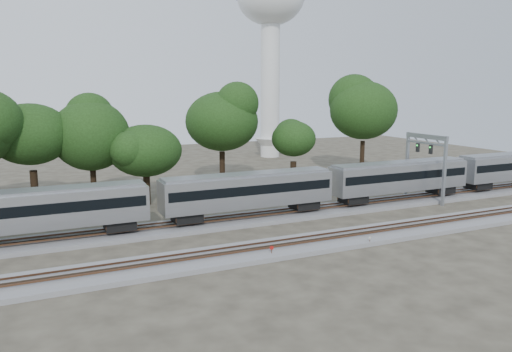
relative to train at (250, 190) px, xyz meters
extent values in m
plane|color=#383328|center=(-4.05, -6.00, -3.38)|extent=(160.00, 160.00, 0.00)
cube|color=slate|center=(-4.05, 0.00, -3.18)|extent=(160.00, 5.00, 0.40)
cube|color=brown|center=(-4.05, -0.72, -2.72)|extent=(160.00, 0.08, 0.15)
cube|color=brown|center=(-4.05, 0.72, -2.72)|extent=(160.00, 0.08, 0.15)
cube|color=slate|center=(-4.05, -10.00, -3.18)|extent=(160.00, 5.00, 0.40)
cube|color=brown|center=(-4.05, -10.72, -2.72)|extent=(160.00, 0.08, 0.15)
cube|color=brown|center=(-4.05, -9.28, -2.72)|extent=(160.00, 0.08, 0.15)
cube|color=#AFB1B6|center=(-20.16, 0.00, -0.08)|extent=(18.57, 3.20, 3.20)
cube|color=black|center=(-20.16, 0.00, 0.24)|extent=(17.93, 3.25, 0.96)
cube|color=gray|center=(-20.16, 0.00, 1.57)|extent=(18.14, 2.56, 0.37)
cube|color=black|center=(-13.44, 0.00, -2.17)|extent=(2.77, 2.35, 0.96)
cube|color=#AFB1B6|center=(-0.15, 0.00, -0.08)|extent=(18.57, 3.20, 3.20)
cube|color=black|center=(-0.15, 0.00, 0.24)|extent=(17.93, 3.25, 0.96)
cube|color=gray|center=(-0.15, 0.00, 1.57)|extent=(18.14, 2.56, 0.37)
cube|color=black|center=(-6.87, 0.00, -2.17)|extent=(2.77, 2.35, 0.96)
cube|color=black|center=(6.58, 0.00, -2.17)|extent=(2.77, 2.35, 0.96)
cube|color=#AFB1B6|center=(19.86, 0.00, -0.08)|extent=(18.57, 3.20, 3.20)
cube|color=black|center=(19.86, 0.00, 0.24)|extent=(17.93, 3.25, 0.96)
cube|color=gray|center=(19.86, 0.00, 1.57)|extent=(18.14, 2.56, 0.37)
cube|color=black|center=(13.14, 0.00, -2.17)|extent=(2.77, 2.35, 0.96)
cube|color=black|center=(26.59, 0.00, -2.17)|extent=(2.77, 2.35, 0.96)
cube|color=black|center=(33.15, 0.00, -2.17)|extent=(2.77, 2.35, 0.96)
cylinder|color=#512D19|center=(-3.10, -11.43, -2.93)|extent=(0.06, 0.06, 0.90)
cylinder|color=#AD0C0D|center=(-3.10, -11.43, -2.53)|extent=(0.32, 0.10, 0.32)
cylinder|color=#512D19|center=(6.23, -12.25, -2.99)|extent=(0.05, 0.05, 0.78)
cylinder|color=silver|center=(6.23, -12.25, -2.64)|extent=(0.27, 0.10, 0.28)
cube|color=#512D19|center=(4.27, -11.46, -3.23)|extent=(0.53, 0.35, 0.30)
cylinder|color=silver|center=(24.35, 44.68, 9.97)|extent=(3.81, 3.81, 26.69)
cone|color=silver|center=(24.35, 44.68, -1.47)|extent=(6.10, 6.10, 3.81)
cube|color=gray|center=(23.76, -3.23, 0.77)|extent=(0.32, 0.32, 8.29)
cube|color=gray|center=(23.76, 3.23, 0.77)|extent=(0.32, 0.32, 8.29)
cube|color=gray|center=(23.76, 0.00, 4.64)|extent=(0.37, 6.82, 0.55)
cube|color=gray|center=(23.76, 0.00, 3.81)|extent=(0.23, 6.82, 0.23)
cube|color=black|center=(23.48, -1.11, 3.17)|extent=(0.23, 0.46, 1.11)
cube|color=black|center=(23.48, 1.11, 3.17)|extent=(0.23, 0.46, 1.11)
cylinder|color=black|center=(-20.45, 13.84, -1.00)|extent=(0.70, 0.70, 4.75)
ellipsoid|color=black|center=(-20.45, 13.84, 5.44)|extent=(8.95, 8.95, 7.61)
cylinder|color=black|center=(-14.02, 14.12, -1.11)|extent=(0.70, 0.70, 4.53)
ellipsoid|color=black|center=(-14.02, 14.12, 5.04)|extent=(8.54, 8.54, 7.26)
cylinder|color=black|center=(-8.17, 12.04, -1.61)|extent=(0.70, 0.70, 3.53)
ellipsoid|color=black|center=(-8.17, 12.04, 3.18)|extent=(6.66, 6.66, 5.66)
cylinder|color=black|center=(4.18, 19.09, -0.88)|extent=(0.70, 0.70, 4.99)
ellipsoid|color=black|center=(4.18, 19.09, 5.90)|extent=(9.41, 9.41, 8.00)
cylinder|color=black|center=(12.80, 13.79, -1.50)|extent=(0.70, 0.70, 3.74)
ellipsoid|color=black|center=(12.80, 13.79, 3.58)|extent=(7.06, 7.06, 6.00)
cylinder|color=black|center=(27.47, 17.75, -0.56)|extent=(0.70, 0.70, 5.63)
ellipsoid|color=black|center=(27.47, 17.75, 7.08)|extent=(10.61, 10.61, 9.02)
camera|label=1|loc=(-20.71, -46.74, 10.41)|focal=35.00mm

